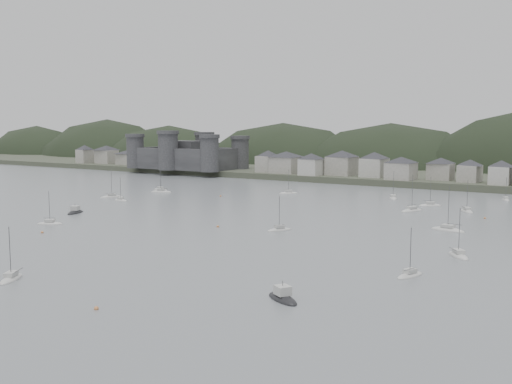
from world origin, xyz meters
The scene contains 10 objects.
ground centered at (0.00, 0.00, 0.00)m, with size 900.00×900.00×0.00m, color slate.
far_shore_land centered at (0.00, 295.00, 1.50)m, with size 900.00×250.00×3.00m, color #383D2D.
forested_ridge centered at (4.83, 269.40, -11.28)m, with size 851.55×103.94×102.57m.
castle centered at (-120.00, 179.80, 10.96)m, with size 66.00×43.00×20.00m.
waterfront_town centered at (50.59, 183.34, 8.66)m, with size 451.48×28.46×12.92m.
sailboat_lead centered at (60.30, 149.09, 0.18)m, with size 4.50×6.86×9.00m.
moored_fleet centered at (1.26, 65.21, 0.18)m, with size 204.02×158.10×12.50m.
motor_launch_near centered at (57.89, -2.88, 0.29)m, with size 7.89×6.07×3.81m.
motor_launch_far centered at (-43.28, 38.92, 0.29)m, with size 6.06×8.72×3.96m.
mooring_buoys centered at (26.73, 48.57, 0.15)m, with size 137.84×122.15×0.70m.
Camera 1 is at (103.06, -76.55, 26.10)m, focal length 40.69 mm.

